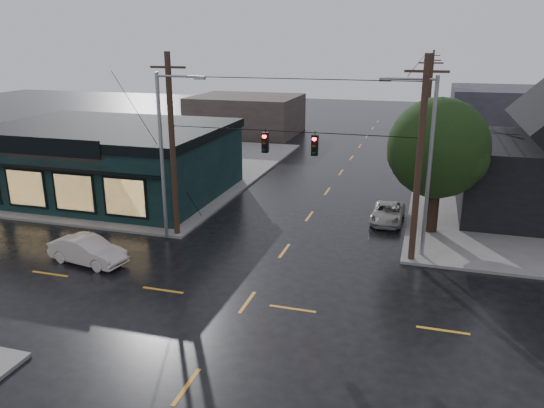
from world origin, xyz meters
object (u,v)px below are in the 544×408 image
(corner_tree, at_px, (438,148))
(suv_silver, at_px, (388,213))
(utility_pole_ne, at_px, (411,261))
(utility_pole_nw, at_px, (177,235))
(sedan_cream, at_px, (88,250))

(corner_tree, distance_m, suv_silver, 5.27)
(utility_pole_ne, distance_m, suv_silver, 6.11)
(utility_pole_nw, height_order, utility_pole_ne, same)
(sedan_cream, xyz_separation_m, suv_silver, (13.82, 10.69, -0.12))
(corner_tree, bearing_deg, suv_silver, 152.87)
(utility_pole_nw, relative_size, utility_pole_ne, 1.00)
(utility_pole_ne, bearing_deg, corner_tree, 78.99)
(utility_pole_nw, distance_m, suv_silver, 12.77)
(utility_pole_ne, xyz_separation_m, suv_silver, (-1.67, 5.85, 0.56))
(utility_pole_ne, height_order, suv_silver, utility_pole_ne)
(sedan_cream, bearing_deg, corner_tree, -50.73)
(suv_silver, bearing_deg, sedan_cream, -140.96)
(suv_silver, bearing_deg, corner_tree, -25.80)
(utility_pole_nw, distance_m, sedan_cream, 5.48)
(utility_pole_ne, distance_m, sedan_cream, 16.24)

